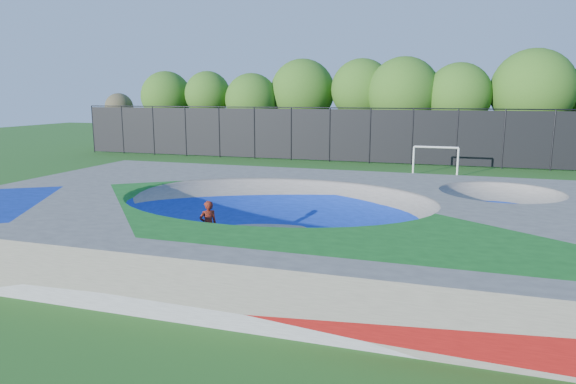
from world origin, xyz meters
name	(u,v)px	position (x,y,z in m)	size (l,w,h in m)	color
ground	(276,239)	(0.00, 0.00, 0.00)	(120.00, 120.00, 0.00)	#235A19
skate_deck	(276,218)	(0.00, 0.00, 0.75)	(22.00, 14.00, 1.50)	gray
skater	(208,225)	(-1.71, -1.76, 0.81)	(0.59, 0.39, 1.61)	#B82A0E
skateboard	(209,248)	(-1.71, -1.76, 0.03)	(0.78, 0.22, 0.05)	black
soccer_goal	(436,155)	(4.77, 16.51, 1.26)	(2.77, 0.12, 1.82)	white
fence	(370,135)	(0.00, 21.00, 2.10)	(48.09, 0.09, 4.04)	black
treeline	(413,94)	(2.55, 25.98, 4.99)	(51.70, 7.51, 8.27)	#4C3C26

